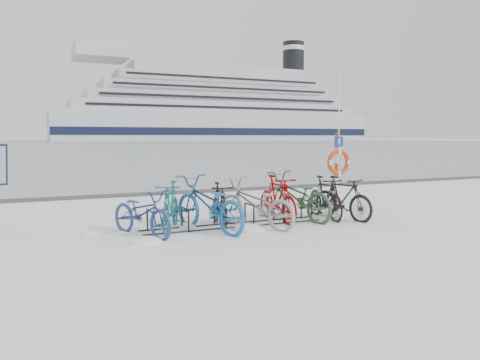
% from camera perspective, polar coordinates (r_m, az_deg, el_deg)
% --- Properties ---
extents(ground, '(900.00, 900.00, 0.00)m').
position_cam_1_polar(ground, '(9.96, -0.73, -5.62)').
color(ground, white).
rests_on(ground, ground).
extents(ice_sheet, '(400.00, 298.00, 0.02)m').
position_cam_1_polar(ice_sheet, '(164.01, -23.13, 4.18)').
color(ice_sheet, '#9BA6AF').
rests_on(ice_sheet, ground).
extents(quay_edge, '(400.00, 0.25, 0.10)m').
position_cam_1_polar(quay_edge, '(15.48, -9.55, -1.60)').
color(quay_edge, '#3F3F42').
rests_on(quay_edge, ground).
extents(bike_rack, '(4.00, 0.48, 0.46)m').
position_cam_1_polar(bike_rack, '(9.93, -0.73, -4.59)').
color(bike_rack, black).
rests_on(bike_rack, ground).
extents(lifebuoy_station, '(0.70, 0.22, 3.62)m').
position_cam_1_polar(lifebuoy_station, '(12.54, 11.88, 2.12)').
color(lifebuoy_station, red).
rests_on(lifebuoy_station, ground).
extents(cruise_ferry, '(154.53, 29.11, 50.77)m').
position_cam_1_polar(cruise_ferry, '(229.74, -2.86, 8.23)').
color(cruise_ferry, silver).
rests_on(cruise_ferry, ground).
extents(bike_0, '(1.28, 1.90, 0.94)m').
position_cam_1_polar(bike_0, '(9.18, -11.88, -3.69)').
color(bike_0, navy).
rests_on(bike_0, ground).
extents(bike_1, '(1.18, 1.73, 1.02)m').
position_cam_1_polar(bike_1, '(9.61, -8.45, -2.99)').
color(bike_1, '#126367').
rests_on(bike_1, ground).
extents(bike_2, '(1.35, 2.30, 1.14)m').
position_cam_1_polar(bike_2, '(9.41, -3.91, -2.75)').
color(bike_2, '#1C5D9C').
rests_on(bike_2, ground).
extents(bike_3, '(0.76, 1.64, 0.95)m').
position_cam_1_polar(bike_3, '(9.93, -2.50, -2.87)').
color(bike_3, black).
rests_on(bike_3, ground).
extents(bike_4, '(1.48, 2.12, 1.06)m').
position_cam_1_polar(bike_4, '(9.74, 1.82, -2.71)').
color(bike_4, '#95989C').
rests_on(bike_4, ground).
extents(bike_5, '(0.56, 1.79, 1.07)m').
position_cam_1_polar(bike_5, '(10.48, 4.59, -2.13)').
color(bike_5, '#950304').
rests_on(bike_5, ground).
extents(bike_6, '(1.20, 2.25, 1.12)m').
position_cam_1_polar(bike_6, '(10.74, 6.83, -1.83)').
color(bike_6, '#29542F').
rests_on(bike_6, ground).
extents(bike_7, '(0.70, 1.74, 1.01)m').
position_cam_1_polar(bike_7, '(11.04, 10.34, -1.97)').
color(bike_7, black).
rests_on(bike_7, ground).
extents(bike_8, '(0.83, 1.77, 1.02)m').
position_cam_1_polar(bike_8, '(11.00, 12.40, -2.01)').
color(bike_8, black).
rests_on(bike_8, ground).
extents(snow_drifts, '(5.90, 1.66, 0.24)m').
position_cam_1_polar(snow_drifts, '(9.45, -3.26, -6.22)').
color(snow_drifts, white).
rests_on(snow_drifts, ground).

